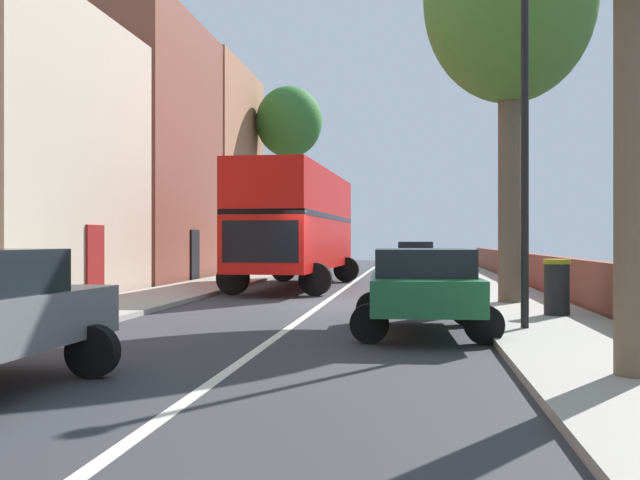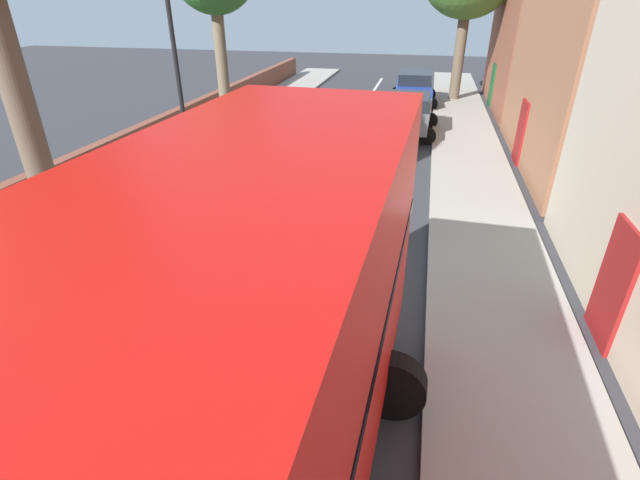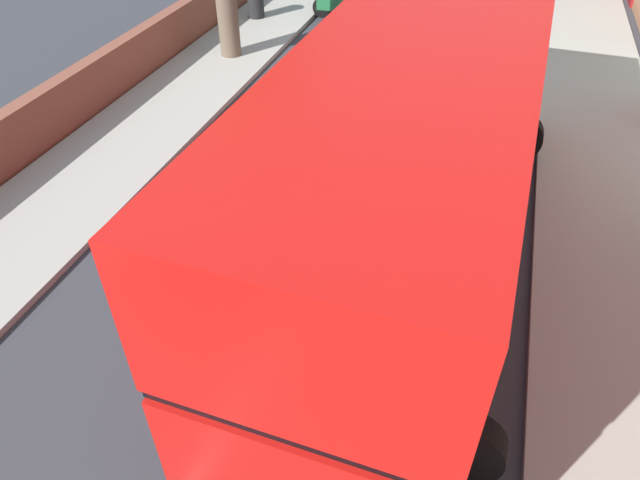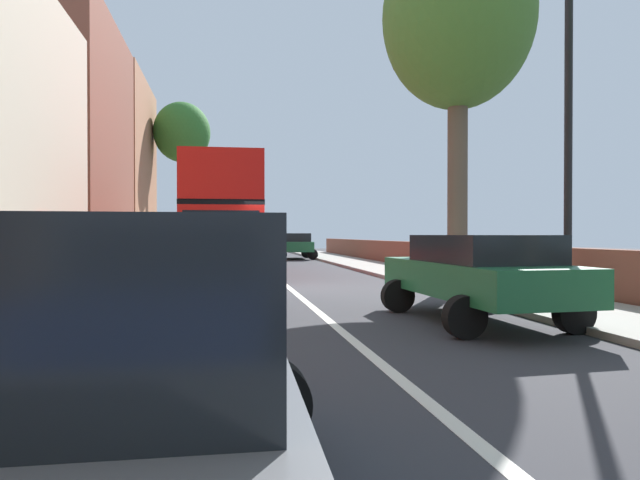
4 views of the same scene
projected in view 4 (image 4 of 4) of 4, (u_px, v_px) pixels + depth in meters
The scene contains 13 objects.
ground_plane at pixel (289, 288), 15.09m from camera, with size 84.00×84.00×0.00m, color #333338.
road_centre_line at pixel (289, 288), 15.09m from camera, with size 0.16×54.00×0.01m, color silver.
sidewalk_left at pixel (108, 289), 14.22m from camera, with size 2.60×60.00×0.12m, color #9E998E.
sidewalk_right at pixel (451, 283), 15.96m from camera, with size 2.60×60.00×0.12m, color #9E998E.
boundary_wall_right at pixel (499, 265), 16.23m from camera, with size 0.36×54.00×1.20m, color brown.
double_decker_bus at pixel (227, 213), 20.72m from camera, with size 3.85×10.95×4.06m.
parked_car_green_right_0 at pixel (295, 244), 33.17m from camera, with size 2.55×4.34×1.60m.
parked_car_grey_left_1 at pixel (63, 378), 2.28m from camera, with size 2.60×4.30×1.57m.
parked_car_green_right_2 at pixel (477, 271), 9.21m from camera, with size 2.58×4.47×1.52m.
street_tree_left_0 at pixel (182, 136), 35.64m from camera, with size 3.75×3.75×10.29m.
street_tree_right_1 at pixel (458, 20), 15.11m from camera, with size 4.29×4.29×10.23m.
lamppost_right at pixel (568, 108), 9.57m from camera, with size 0.32×0.32×6.31m.
litter_bin_right at pixel (540, 270), 12.15m from camera, with size 0.55×0.55×1.16m.
Camera 4 is at (-1.82, -14.99, 1.53)m, focal length 29.81 mm.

